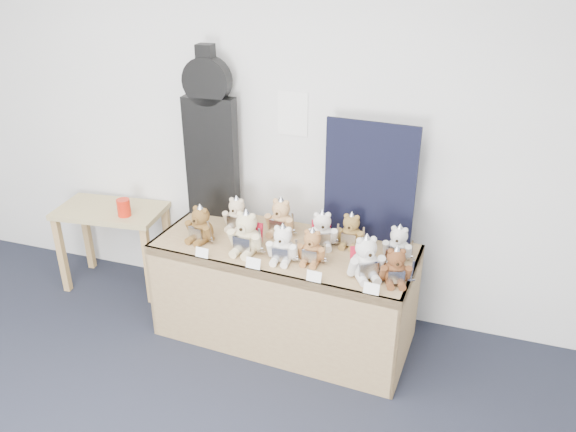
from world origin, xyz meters
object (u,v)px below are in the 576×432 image
(teddy_front_left, at_px, (247,234))
(teddy_front_right, at_px, (312,248))
(teddy_back_centre_left, at_px, (281,218))
(side_table, at_px, (112,223))
(red_cup, at_px, (124,208))
(teddy_back_left, at_px, (237,215))
(teddy_front_end, at_px, (396,267))
(teddy_front_far_left, at_px, (201,225))
(teddy_back_end, at_px, (398,245))
(teddy_front_far_right, at_px, (366,259))
(teddy_back_right, at_px, (351,231))
(teddy_front_centre, at_px, (283,245))
(teddy_back_centre_right, at_px, (322,231))
(display_table, at_px, (280,271))
(guitar_case, at_px, (211,136))

(teddy_front_left, relative_size, teddy_front_right, 1.27)
(teddy_back_centre_left, bearing_deg, side_table, -176.15)
(red_cup, bearing_deg, teddy_back_left, 0.90)
(teddy_front_end, bearing_deg, red_cup, 153.95)
(side_table, bearing_deg, teddy_front_far_left, -24.11)
(teddy_back_centre_left, bearing_deg, teddy_back_end, -1.46)
(teddy_front_far_right, distance_m, teddy_back_right, 0.39)
(side_table, distance_m, teddy_front_centre, 1.60)
(side_table, relative_size, teddy_back_centre_right, 3.11)
(display_table, distance_m, teddy_front_far_right, 0.65)
(red_cup, height_order, teddy_back_right, teddy_back_right)
(guitar_case, height_order, teddy_front_far_left, guitar_case)
(teddy_front_centre, relative_size, teddy_back_centre_left, 0.94)
(display_table, bearing_deg, teddy_front_far_left, -172.65)
(side_table, xyz_separation_m, teddy_back_centre_right, (1.70, -0.11, 0.27))
(guitar_case, relative_size, teddy_back_right, 4.72)
(display_table, relative_size, red_cup, 13.32)
(teddy_back_centre_right, bearing_deg, teddy_front_left, -170.96)
(guitar_case, xyz_separation_m, teddy_back_centre_right, (0.87, -0.22, -0.48))
(display_table, relative_size, teddy_front_right, 6.99)
(display_table, distance_m, red_cup, 1.32)
(teddy_back_centre_right, bearing_deg, teddy_back_left, 155.73)
(red_cup, bearing_deg, teddy_back_end, -1.56)
(red_cup, distance_m, teddy_front_left, 1.13)
(teddy_front_far_right, height_order, teddy_back_right, teddy_front_far_right)
(teddy_front_far_right, bearing_deg, teddy_front_left, 145.54)
(teddy_back_left, distance_m, teddy_back_centre_left, 0.31)
(display_table, height_order, teddy_front_far_left, teddy_front_far_left)
(teddy_front_end, bearing_deg, teddy_back_right, 117.30)
(teddy_back_end, bearing_deg, side_table, -179.65)
(side_table, xyz_separation_m, guitar_case, (0.83, 0.11, 0.75))
(guitar_case, height_order, teddy_back_left, guitar_case)
(guitar_case, distance_m, teddy_front_left, 0.79)
(side_table, distance_m, teddy_front_right, 1.75)
(guitar_case, relative_size, teddy_front_end, 4.75)
(side_table, xyz_separation_m, red_cup, (0.18, -0.07, 0.19))
(side_table, bearing_deg, teddy_back_end, -9.52)
(guitar_case, xyz_separation_m, teddy_back_right, (1.05, -0.16, -0.48))
(teddy_back_centre_left, xyz_separation_m, teddy_back_centre_right, (0.31, -0.08, -0.01))
(teddy_front_far_right, distance_m, teddy_back_centre_left, 0.75)
(teddy_front_far_right, bearing_deg, teddy_front_end, -33.26)
(teddy_front_left, bearing_deg, teddy_front_centre, -2.23)
(red_cup, relative_size, teddy_back_right, 0.51)
(teddy_front_end, height_order, teddy_back_centre_left, teddy_back_centre_left)
(teddy_front_right, xyz_separation_m, teddy_back_centre_right, (0.00, 0.22, 0.01))
(teddy_back_left, xyz_separation_m, teddy_back_centre_right, (0.62, -0.05, 0.01))
(teddy_front_far_right, bearing_deg, teddy_front_far_left, 144.59)
(teddy_back_left, height_order, teddy_back_end, teddy_back_left)
(teddy_back_centre_right, relative_size, teddy_back_end, 1.07)
(teddy_back_centre_right, height_order, teddy_back_end, teddy_back_centre_right)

